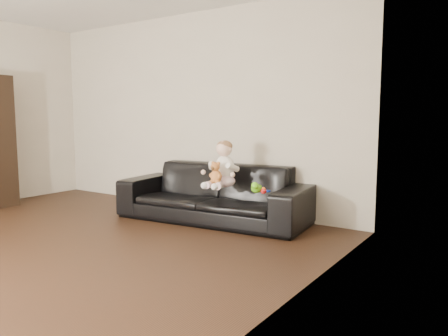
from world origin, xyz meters
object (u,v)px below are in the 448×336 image
Objects in this scene: sofa at (214,193)px; toy_blue_disc at (266,191)px; baby at (223,167)px; toy_green at (257,188)px; teddy_bear at (216,173)px; toy_rattle at (264,191)px.

sofa is 0.78m from toy_blue_disc.
baby is at bearing -177.17° from toy_blue_disc.
toy_green is at bearing -23.28° from sofa.
teddy_bear reaches higher than toy_blue_disc.
baby is at bearing -34.99° from sofa.
sofa is at bearing 163.33° from toy_rattle.
toy_green is 2.26× the size of toy_rattle.
teddy_bear is 0.51m from toy_green.
toy_rattle is (0.81, -0.24, 0.14)m from sofa.
toy_blue_disc is at bearing 107.16° from toy_rattle.
sofa is 37.12× the size of toy_rattle.
teddy_bear is 1.76× the size of toy_green.
sofa is at bearing 117.10° from teddy_bear.
teddy_bear is 3.98× the size of toy_rattle.
sofa is at bearing 136.06° from baby.
toy_blue_disc is at bearing -13.00° from sofa.
sofa is 16.39× the size of toy_green.
baby is 0.54m from toy_green.
teddy_bear is (0.23, -0.29, 0.29)m from sofa.
baby is at bearing 168.31° from toy_green.
baby reaches higher than toy_rattle.
baby reaches higher than toy_blue_disc.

